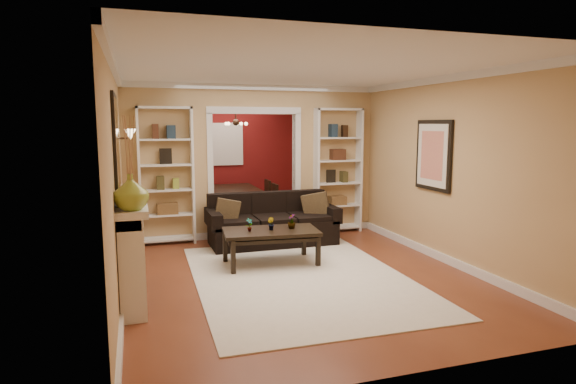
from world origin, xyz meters
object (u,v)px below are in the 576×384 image
object	(u,v)px
coffee_table	(271,247)
sofa	(273,219)
dining_table	(237,204)
bookshelf_right	(337,171)
bookshelf_left	(166,176)
fireplace	(134,249)

from	to	relation	value
coffee_table	sofa	bearing A→B (deg)	78.41
dining_table	bookshelf_right	bearing A→B (deg)	-139.55
bookshelf_left	fireplace	world-z (taller)	bookshelf_left
bookshelf_left	dining_table	distance (m)	2.53
sofa	bookshelf_right	distance (m)	1.70
bookshelf_right	fireplace	size ratio (longest dim) A/B	1.35
sofa	bookshelf_left	world-z (taller)	bookshelf_left
dining_table	coffee_table	bearing A→B (deg)	176.23
dining_table	sofa	bearing A→B (deg)	-177.18
coffee_table	bookshelf_right	distance (m)	2.62
bookshelf_left	fireplace	xyz separation A→B (m)	(-0.54, -2.53, -0.57)
fireplace	dining_table	bearing A→B (deg)	64.18
sofa	bookshelf_right	world-z (taller)	bookshelf_right
fireplace	dining_table	distance (m)	4.83
sofa	coffee_table	distance (m)	1.20
bookshelf_right	fireplace	bearing A→B (deg)	-145.20
sofa	coffee_table	bearing A→B (deg)	-107.11
fireplace	dining_table	xyz separation A→B (m)	(2.10, 4.34, -0.26)
sofa	dining_table	size ratio (longest dim) A/B	1.19
sofa	fireplace	xyz separation A→B (m)	(-2.22, -1.95, 0.16)
coffee_table	dining_table	size ratio (longest dim) A/B	0.73
coffee_table	bookshelf_left	distance (m)	2.35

